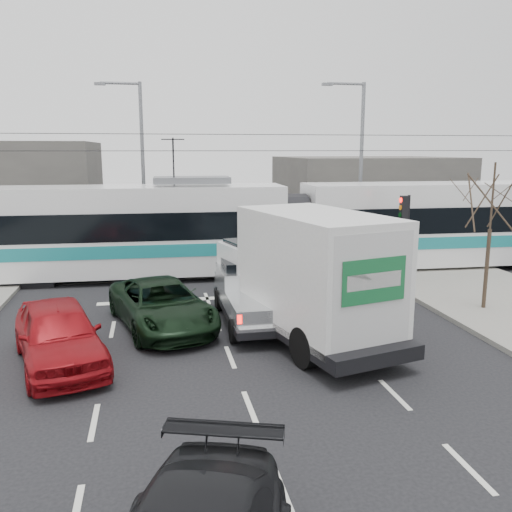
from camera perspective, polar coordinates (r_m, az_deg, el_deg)
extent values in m
plane|color=black|center=(15.35, 3.65, -10.12)|extent=(120.00, 120.00, 0.00)
cube|color=#33302D|center=(24.74, -2.21, -1.81)|extent=(60.00, 1.60, 0.03)
cube|color=#605C57|center=(41.06, 11.52, 6.68)|extent=(12.00, 10.00, 5.00)
cylinder|color=#47382B|center=(20.25, 23.10, -1.26)|extent=(0.14, 0.14, 2.75)
cylinder|color=#47382B|center=(19.90, 23.65, 5.79)|extent=(0.07, 0.07, 2.25)
cylinder|color=black|center=(23.06, 15.59, 1.74)|extent=(0.12, 0.12, 3.60)
cube|color=black|center=(22.80, 15.31, 4.95)|extent=(0.28, 0.28, 0.95)
cylinder|color=#FF0C07|center=(22.71, 15.01, 5.70)|extent=(0.06, 0.20, 0.20)
cylinder|color=orange|center=(22.74, 14.97, 4.95)|extent=(0.06, 0.20, 0.20)
cylinder|color=#05330C|center=(22.77, 14.93, 4.20)|extent=(0.06, 0.20, 0.20)
cube|color=white|center=(22.85, 15.78, 2.91)|extent=(0.02, 0.30, 0.40)
cylinder|color=slate|center=(30.00, 10.98, 8.94)|extent=(0.20, 0.20, 9.00)
cylinder|color=slate|center=(29.81, 9.43, 17.46)|extent=(2.00, 0.14, 0.14)
cube|color=slate|center=(29.48, 7.52, 17.48)|extent=(0.55, 0.25, 0.14)
cylinder|color=slate|center=(29.84, -11.79, 8.90)|extent=(0.20, 0.20, 9.00)
cylinder|color=slate|center=(30.04, -14.14, 17.23)|extent=(2.00, 0.14, 0.14)
cube|color=slate|center=(30.09, -16.12, 17.02)|extent=(0.55, 0.25, 0.14)
cylinder|color=black|center=(24.11, -2.31, 11.01)|extent=(60.00, 0.03, 0.03)
cylinder|color=black|center=(24.11, -2.32, 12.67)|extent=(60.00, 0.03, 0.03)
cube|color=white|center=(24.29, -13.80, 0.30)|extent=(14.09, 3.40, 1.70)
cube|color=black|center=(24.08, -13.95, 3.37)|extent=(14.16, 3.43, 1.16)
cube|color=white|center=(23.97, -14.07, 5.84)|extent=(14.09, 3.28, 1.08)
cube|color=teal|center=(22.78, -14.13, 0.37)|extent=(9.80, 0.35, 0.54)
cube|color=white|center=(27.56, 19.58, 1.24)|extent=(14.09, 3.40, 1.70)
cube|color=black|center=(27.37, 19.76, 3.95)|extent=(14.16, 3.43, 1.16)
cube|color=white|center=(27.27, 19.90, 6.12)|extent=(14.09, 3.28, 1.08)
cube|color=teal|center=(26.24, 21.16, 1.34)|extent=(9.80, 0.35, 0.54)
cylinder|color=black|center=(24.66, 4.00, 3.31)|extent=(1.18, 2.85, 2.82)
cube|color=slate|center=(23.84, -6.78, 7.96)|extent=(3.32, 1.87, 0.27)
cube|color=black|center=(25.08, -22.40, -2.05)|extent=(2.26, 2.57, 0.39)
cube|color=black|center=(24.61, -1.25, -1.43)|extent=(2.26, 2.57, 0.39)
cube|color=black|center=(25.62, 8.92, -1.06)|extent=(2.26, 2.57, 0.39)
cube|color=black|center=(17.62, -0.50, -5.57)|extent=(1.83, 5.23, 0.23)
cube|color=silver|center=(18.34, -1.06, -2.85)|extent=(1.78, 2.20, 1.04)
cube|color=black|center=(18.30, -1.12, -1.14)|extent=(1.54, 1.58, 0.50)
cube|color=silver|center=(19.59, -1.72, -2.56)|extent=(1.72, 0.95, 0.50)
cube|color=silver|center=(16.44, 0.26, -5.50)|extent=(1.78, 2.36, 0.59)
cube|color=silver|center=(15.25, 1.29, -7.81)|extent=(1.66, 0.17, 0.16)
cube|color=#FF0C07|center=(15.09, -1.74, -6.68)|extent=(0.13, 0.07, 0.25)
cube|color=#FF0C07|center=(15.42, 4.10, -6.31)|extent=(0.13, 0.07, 0.25)
cylinder|color=black|center=(19.11, -3.90, -4.67)|extent=(0.26, 0.72, 0.72)
cylinder|color=black|center=(19.39, 0.97, -4.41)|extent=(0.26, 0.72, 0.72)
cylinder|color=black|center=(15.96, -2.31, -7.89)|extent=(0.26, 0.72, 0.72)
cylinder|color=black|center=(16.28, 3.51, -7.51)|extent=(0.26, 0.72, 0.72)
cube|color=black|center=(16.50, 4.86, -6.39)|extent=(4.42, 8.07, 0.38)
cube|color=white|center=(18.75, 0.46, -1.26)|extent=(2.87, 2.39, 1.75)
cube|color=black|center=(18.75, 0.26, 0.80)|extent=(2.39, 1.72, 0.66)
cube|color=silver|center=(15.45, 6.38, -1.43)|extent=(3.82, 5.70, 3.23)
cube|color=silver|center=(13.38, 12.17, -3.60)|extent=(2.26, 0.62, 2.84)
cube|color=#155D30|center=(13.27, 12.36, -2.58)|extent=(1.79, 0.47, 1.10)
cube|color=black|center=(13.73, 12.52, -10.82)|extent=(2.36, 0.84, 0.20)
cylinder|color=black|center=(18.14, -2.23, -5.09)|extent=(0.56, 1.04, 0.99)
cylinder|color=black|center=(19.12, 4.18, -4.25)|extent=(0.56, 1.04, 0.99)
cylinder|color=black|center=(14.22, 5.14, -9.57)|extent=(0.59, 1.14, 1.09)
cylinder|color=black|center=(15.45, 12.64, -8.08)|extent=(0.59, 1.14, 1.09)
cube|color=black|center=(22.29, 6.54, -2.05)|extent=(2.06, 4.64, 0.23)
cube|color=black|center=(22.93, 6.14, -0.06)|extent=(1.79, 2.03, 1.04)
cube|color=black|center=(22.92, 6.12, 1.31)|extent=(1.53, 1.47, 0.50)
cube|color=black|center=(24.01, 5.60, -0.04)|extent=(1.65, 0.95, 0.50)
cube|color=black|center=(21.27, 7.14, -1.71)|extent=(1.81, 2.16, 0.59)
cube|color=silver|center=(20.22, 7.86, -3.12)|extent=(1.54, 0.30, 0.16)
cube|color=#590505|center=(20.06, 5.79, -2.20)|extent=(0.13, 0.08, 0.25)
cube|color=#590505|center=(20.41, 9.83, -2.08)|extent=(0.13, 0.08, 0.25)
cylinder|color=black|center=(23.55, 3.96, -1.62)|extent=(0.32, 0.74, 0.72)
cylinder|color=black|center=(23.86, 7.59, -1.53)|extent=(0.32, 0.74, 0.72)
cylinder|color=black|center=(20.80, 5.32, -3.38)|extent=(0.32, 0.74, 0.72)
cylinder|color=black|center=(21.15, 9.41, -3.24)|extent=(0.32, 0.74, 0.72)
imported|color=black|center=(17.42, -9.90, -5.07)|extent=(3.73, 5.80, 1.49)
imported|color=maroon|center=(15.16, -20.06, -7.73)|extent=(3.28, 5.27, 1.67)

